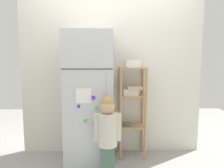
% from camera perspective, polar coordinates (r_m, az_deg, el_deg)
% --- Properties ---
extents(ground_plane, '(6.00, 6.00, 0.00)m').
position_cam_1_polar(ground_plane, '(3.14, -0.01, -19.54)').
color(ground_plane, '#999993').
extents(kitchen_wall_back, '(2.62, 0.03, 2.23)m').
position_cam_1_polar(kitchen_wall_back, '(3.17, -0.14, 1.82)').
color(kitchen_wall_back, silver).
rests_on(kitchen_wall_back, ground).
extents(refrigerator, '(0.61, 0.64, 1.73)m').
position_cam_1_polar(refrigerator, '(2.89, -5.87, -3.76)').
color(refrigerator, silver).
rests_on(refrigerator, ground).
extents(child_standing, '(0.31, 0.23, 0.97)m').
position_cam_1_polar(child_standing, '(2.54, -1.18, -11.77)').
color(child_standing, '#486755').
rests_on(child_standing, ground).
extents(pantry_shelf_unit, '(0.37, 0.30, 1.27)m').
position_cam_1_polar(pantry_shelf_unit, '(3.07, 5.25, -4.84)').
color(pantry_shelf_unit, tan).
rests_on(pantry_shelf_unit, ground).
extents(fruit_bin, '(0.19, 0.16, 0.10)m').
position_cam_1_polar(fruit_bin, '(3.00, 5.75, 5.14)').
color(fruit_bin, white).
rests_on(fruit_bin, pantry_shelf_unit).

